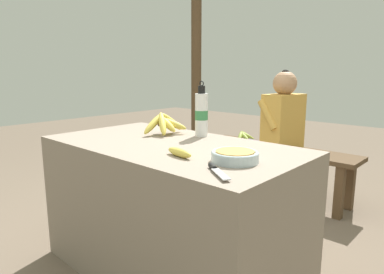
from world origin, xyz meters
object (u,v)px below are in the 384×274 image
at_px(water_bottle, 201,114).
at_px(loose_banana_front, 180,152).
at_px(support_post_near, 196,69).
at_px(wooden_bench, 277,156).
at_px(banana_bunch_green, 244,136).
at_px(knife, 216,170).
at_px(serving_bowl, 235,156).
at_px(seated_vendor, 278,125).
at_px(banana_bunch_ripe, 165,123).

distance_m(water_bottle, loose_banana_front, 0.49).
distance_m(water_bottle, support_post_near, 2.15).
bearing_deg(loose_banana_front, wooden_bench, 103.42).
bearing_deg(loose_banana_front, banana_bunch_green, 114.51).
height_order(knife, support_post_near, support_post_near).
bearing_deg(wooden_bench, serving_bowl, -67.94).
bearing_deg(wooden_bench, seated_vendor, -70.74).
bearing_deg(support_post_near, knife, -46.85).
relative_size(banana_bunch_ripe, loose_banana_front, 1.77).
xyz_separation_m(wooden_bench, banana_bunch_green, (-0.34, -0.00, 0.13)).
distance_m(banana_bunch_green, support_post_near, 1.21).
bearing_deg(banana_bunch_ripe, water_bottle, 27.33).
height_order(banana_bunch_ripe, banana_bunch_green, banana_bunch_ripe).
height_order(serving_bowl, wooden_bench, serving_bowl).
bearing_deg(support_post_near, serving_bowl, -44.93).
relative_size(knife, banana_bunch_green, 0.63).
bearing_deg(seated_vendor, knife, 119.83).
distance_m(seated_vendor, support_post_near, 1.46).
xyz_separation_m(water_bottle, banana_bunch_green, (-0.48, 1.16, -0.35)).
height_order(serving_bowl, water_bottle, water_bottle).
bearing_deg(seated_vendor, loose_banana_front, 112.09).
relative_size(loose_banana_front, wooden_bench, 0.12).
bearing_deg(serving_bowl, banana_bunch_green, 122.47).
bearing_deg(seated_vendor, banana_bunch_ripe, 95.78).
height_order(water_bottle, support_post_near, support_post_near).
height_order(banana_bunch_ripe, wooden_bench, banana_bunch_ripe).
distance_m(wooden_bench, banana_bunch_green, 0.37).
xyz_separation_m(serving_bowl, water_bottle, (-0.46, 0.33, 0.10)).
relative_size(water_bottle, knife, 1.82).
distance_m(knife, wooden_bench, 1.81).
bearing_deg(knife, support_post_near, 166.80).
bearing_deg(loose_banana_front, banana_bunch_ripe, 143.65).
distance_m(knife, seated_vendor, 1.75).
relative_size(knife, support_post_near, 0.08).
distance_m(serving_bowl, banana_bunch_green, 1.78).
xyz_separation_m(banana_bunch_ripe, banana_bunch_green, (-0.29, 1.26, -0.29)).
height_order(loose_banana_front, wooden_bench, loose_banana_front).
bearing_deg(water_bottle, support_post_near, 132.49).
height_order(banana_bunch_green, support_post_near, support_post_near).
distance_m(loose_banana_front, wooden_bench, 1.67).
relative_size(banana_bunch_ripe, wooden_bench, 0.21).
relative_size(knife, seated_vendor, 0.16).
relative_size(banana_bunch_ripe, support_post_near, 0.13).
xyz_separation_m(seated_vendor, support_post_near, (-1.31, 0.43, 0.47)).
bearing_deg(banana_bunch_ripe, knife, -29.65).
xyz_separation_m(knife, banana_bunch_green, (-0.98, 1.66, -0.24)).
xyz_separation_m(water_bottle, knife, (0.50, -0.50, -0.12)).
bearing_deg(seated_vendor, water_bottle, 105.32).
relative_size(water_bottle, wooden_bench, 0.23).
bearing_deg(banana_bunch_green, support_post_near, 156.78).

